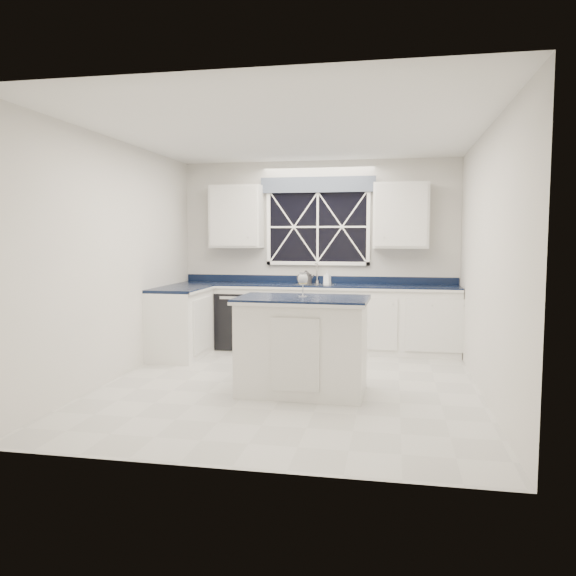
% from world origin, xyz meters
% --- Properties ---
extents(ground, '(4.50, 4.50, 0.00)m').
position_xyz_m(ground, '(0.00, 0.00, 0.00)').
color(ground, '#ABABA6').
rests_on(ground, ground).
extents(back_wall, '(4.00, 0.10, 2.70)m').
position_xyz_m(back_wall, '(0.00, 2.25, 1.35)').
color(back_wall, silver).
rests_on(back_wall, ground).
extents(base_cabinets, '(3.99, 1.60, 0.90)m').
position_xyz_m(base_cabinets, '(-0.33, 1.78, 0.45)').
color(base_cabinets, white).
rests_on(base_cabinets, ground).
extents(countertop, '(3.98, 0.64, 0.04)m').
position_xyz_m(countertop, '(0.00, 1.95, 0.92)').
color(countertop, black).
rests_on(countertop, base_cabinets).
extents(dishwasher, '(0.60, 0.58, 0.82)m').
position_xyz_m(dishwasher, '(-1.10, 1.95, 0.41)').
color(dishwasher, black).
rests_on(dishwasher, ground).
extents(window, '(1.65, 0.09, 1.26)m').
position_xyz_m(window, '(0.00, 2.20, 1.83)').
color(window, black).
rests_on(window, ground).
extents(upper_cabinets, '(3.10, 0.34, 0.90)m').
position_xyz_m(upper_cabinets, '(0.00, 2.08, 1.90)').
color(upper_cabinets, white).
rests_on(upper_cabinets, ground).
extents(faucet, '(0.05, 0.20, 0.30)m').
position_xyz_m(faucet, '(0.00, 2.14, 1.10)').
color(faucet, '#BBBBBD').
rests_on(faucet, countertop).
extents(island, '(1.35, 0.83, 0.99)m').
position_xyz_m(island, '(0.18, -0.25, 0.50)').
color(island, white).
rests_on(island, ground).
extents(rug, '(1.43, 1.04, 0.02)m').
position_xyz_m(rug, '(-0.13, 1.17, 0.01)').
color(rug, beige).
rests_on(rug, ground).
extents(kettle, '(0.27, 0.19, 0.19)m').
position_xyz_m(kettle, '(-0.15, 2.08, 1.03)').
color(kettle, '#2F2E31').
rests_on(kettle, countertop).
extents(wine_glass, '(0.11, 0.11, 0.25)m').
position_xyz_m(wine_glass, '(0.18, -0.20, 1.17)').
color(wine_glass, silver).
rests_on(wine_glass, island).
extents(soap_bottle, '(0.11, 0.11, 0.18)m').
position_xyz_m(soap_bottle, '(0.15, 2.15, 1.03)').
color(soap_bottle, silver).
rests_on(soap_bottle, countertop).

